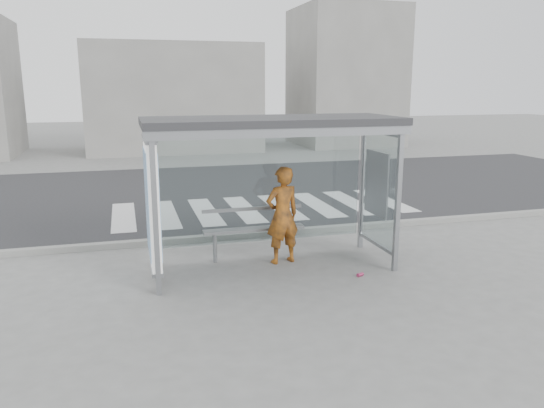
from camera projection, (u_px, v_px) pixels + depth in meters
The scene contains 10 objects.
ground at pixel (272, 268), 9.31m from camera, with size 80.00×80.00×0.00m, color slate.
road at pixel (209, 192), 15.88m from camera, with size 30.00×10.00×0.01m, color #27272A.
curb at pixel (247, 235), 11.12m from camera, with size 30.00×0.18×0.12m, color gray.
crosswalk at pixel (263, 208), 13.79m from camera, with size 7.55×3.00×0.00m.
bus_shelter at pixel (250, 156), 8.83m from camera, with size 4.25×1.65×2.62m.
building_center at pixel (172, 98), 25.66m from camera, with size 8.00×5.00×5.00m, color gray.
building_right at pixel (345, 77), 27.80m from camera, with size 5.00×5.00×7.00m, color gray.
person at pixel (282, 215), 9.41m from camera, with size 0.64×0.42×1.75m, color #EA4316.
bench at pixel (254, 229), 9.68m from camera, with size 1.86×0.23×0.96m.
soda_can at pixel (360, 275), 8.89m from camera, with size 0.06×0.06×0.12m, color #CF3C70.
Camera 1 is at (-2.38, -8.50, 3.16)m, focal length 35.00 mm.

